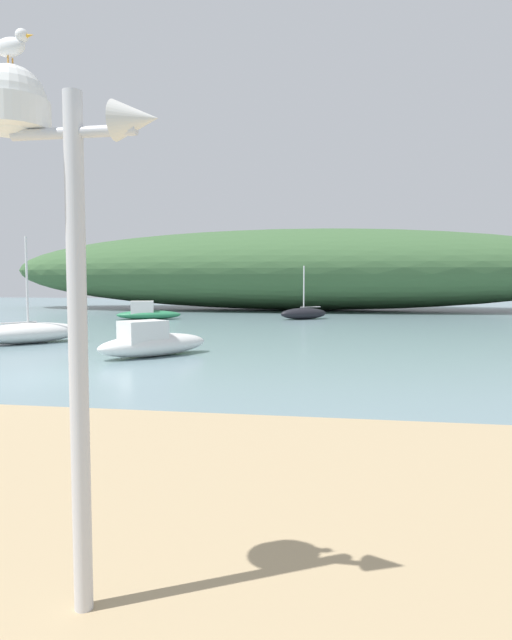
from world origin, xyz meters
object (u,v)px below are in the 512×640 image
at_px(mast_structure, 41,173).
at_px(motorboat_near_shore, 147,313).
at_px(seagull_on_radar, 12,45).
at_px(motorboat_inner_mooring, 152,342).
at_px(sailboat_far_right, 28,333).
at_px(sailboat_off_point, 304,313).

height_order(mast_structure, motorboat_near_shore, mast_structure).
bearing_deg(motorboat_near_shore, seagull_on_radar, -70.75).
height_order(motorboat_inner_mooring, sailboat_far_right, sailboat_far_right).
relative_size(motorboat_near_shore, sailboat_far_right, 1.00).
bearing_deg(mast_structure, sailboat_off_point, 91.55).
bearing_deg(motorboat_near_shore, mast_structure, -70.44).
xyz_separation_m(motorboat_near_shore, motorboat_inner_mooring, (6.11, -15.77, 0.04)).
xyz_separation_m(mast_structure, sailboat_off_point, (-0.82, 30.39, -2.63)).
relative_size(sailboat_off_point, motorboat_near_shore, 0.80).
xyz_separation_m(sailboat_off_point, sailboat_far_right, (-9.12, -14.71, 0.03)).
xyz_separation_m(mast_structure, sailboat_far_right, (-9.94, 15.68, -2.60)).
height_order(seagull_on_radar, sailboat_off_point, seagull_on_radar).
bearing_deg(sailboat_far_right, motorboat_near_shore, 91.23).
xyz_separation_m(sailboat_off_point, motorboat_near_shore, (-9.40, -1.63, 0.04)).
height_order(sailboat_off_point, motorboat_near_shore, sailboat_off_point).
bearing_deg(sailboat_far_right, mast_structure, -57.63).
height_order(seagull_on_radar, sailboat_far_right, sailboat_far_right).
bearing_deg(motorboat_inner_mooring, sailboat_off_point, 79.29).
bearing_deg(sailboat_off_point, motorboat_near_shore, -170.19).
bearing_deg(seagull_on_radar, sailboat_off_point, 91.22).
distance_m(seagull_on_radar, sailboat_far_right, 18.78).
xyz_separation_m(motorboat_near_shore, sailboat_far_right, (0.28, -13.08, -0.01)).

